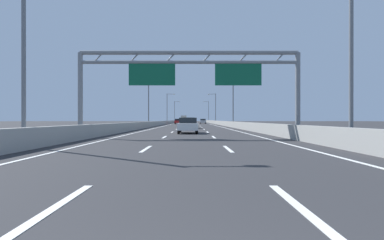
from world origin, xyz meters
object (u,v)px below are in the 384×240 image
object	(u,v)px
streetlamp_left_distant	(176,110)
silver_car	(204,121)
streetlamp_right_distant	(209,110)
black_car	(192,121)
streetlamp_right_near	(347,32)
blue_car	(183,121)
red_car	(179,121)
streetlamp_right_far	(216,106)
white_car	(189,125)
streetlamp_left_far	(169,106)
streetlamp_left_near	(30,32)
box_truck	(185,119)
streetlamp_right_mid	(233,97)
sign_gantry	(191,72)
orange_car	(190,123)
streetlamp_left_mid	(151,97)

from	to	relation	value
streetlamp_left_distant	silver_car	world-z (taller)	streetlamp_left_distant
streetlamp_right_distant	black_car	size ratio (longest dim) A/B	2.03
streetlamp_right_near	streetlamp_left_distant	xyz separation A→B (m)	(-14.93, 124.81, 0.00)
blue_car	red_car	distance (m)	37.86
streetlamp_right_far	white_car	xyz separation A→B (m)	(-7.63, -68.61, -4.66)
streetlamp_right_distant	streetlamp_left_far	bearing A→B (deg)	-109.74
streetlamp_right_far	silver_car	bearing A→B (deg)	-133.45
streetlamp_left_near	streetlamp_left_distant	bearing A→B (deg)	90.00
streetlamp_right_near	box_truck	bearing A→B (deg)	95.08
streetlamp_left_near	red_car	size ratio (longest dim) A/B	2.11
streetlamp_right_near	streetlamp_right_mid	size ratio (longest dim) A/B	1.00
silver_car	box_truck	size ratio (longest dim) A/B	0.54
sign_gantry	box_truck	bearing A→B (deg)	91.77
streetlamp_left_far	streetlamp_right_distant	size ratio (longest dim) A/B	1.00
sign_gantry	orange_car	bearing A→B (deg)	90.78
streetlamp_left_distant	red_car	bearing A→B (deg)	-86.00
sign_gantry	streetlamp_right_near	bearing A→B (deg)	-47.80
streetlamp_right_mid	box_truck	size ratio (longest dim) A/B	1.13
streetlamp_left_far	black_car	world-z (taller)	streetlamp_left_far
sign_gantry	streetlamp_left_distant	bearing A→B (deg)	93.71
streetlamp_right_near	white_car	xyz separation A→B (m)	(-7.63, 14.60, -4.66)
streetlamp_right_far	box_truck	distance (m)	40.99
orange_car	box_truck	bearing A→B (deg)	92.00
streetlamp_left_far	blue_car	size ratio (longest dim) A/B	2.12
red_car	streetlamp_right_far	bearing A→B (deg)	49.47
streetlamp_left_far	silver_car	distance (m)	12.64
streetlamp_left_mid	streetlamp_left_far	bearing A→B (deg)	90.00
streetlamp_left_distant	blue_car	size ratio (longest dim) A/B	2.12
orange_car	sign_gantry	bearing A→B (deg)	-89.22
sign_gantry	streetlamp_right_far	size ratio (longest dim) A/B	1.72
sign_gantry	streetlamp_right_far	bearing A→B (deg)	84.40
streetlamp_right_mid	box_truck	distance (m)	81.76
sign_gantry	blue_car	xyz separation A→B (m)	(-3.76, 99.95, -4.11)
silver_car	streetlamp_left_near	bearing A→B (deg)	-97.92
streetlamp_left_far	streetlamp_right_far	world-z (taller)	same
sign_gantry	blue_car	world-z (taller)	sign_gantry
streetlamp_left_near	streetlamp_right_near	bearing A→B (deg)	0.00
streetlamp_left_near	blue_car	size ratio (longest dim) A/B	2.12
streetlamp_left_near	streetlamp_right_far	distance (m)	84.54
sign_gantry	streetlamp_left_mid	xyz separation A→B (m)	(-7.57, 33.48, 0.58)
streetlamp_left_far	blue_car	bearing A→B (deg)	81.29
streetlamp_left_far	streetlamp_left_distant	bearing A→B (deg)	90.00
streetlamp_right_near	box_truck	distance (m)	123.09
streetlamp_left_distant	black_car	world-z (taller)	streetlamp_left_distant
streetlamp_right_near	orange_car	world-z (taller)	streetlamp_right_near
streetlamp_right_far	red_car	size ratio (longest dim) A/B	2.11
white_car	silver_car	distance (m)	64.56
sign_gantry	streetlamp_right_mid	distance (m)	34.29
streetlamp_left_distant	streetlamp_left_far	bearing A→B (deg)	-90.00
streetlamp_right_near	streetlamp_right_mid	bearing A→B (deg)	90.00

